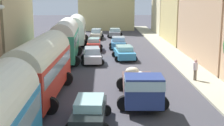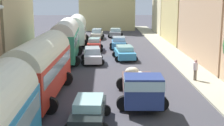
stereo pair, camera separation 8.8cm
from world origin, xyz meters
name	(u,v)px [view 2 (the right image)]	position (x,y,z in m)	size (l,w,h in m)	color
ground_plane	(110,58)	(0.00, 27.00, 0.00)	(154.00, 154.00, 0.00)	#3B3A41
sidewalk_left	(42,58)	(-7.25, 27.00, 0.07)	(2.50, 70.00, 0.14)	#9C9D87
sidewalk_right	(177,57)	(7.25, 27.00, 0.07)	(2.50, 70.00, 0.14)	#A39F89
building_right_4	(168,7)	(10.52, 49.87, 4.56)	(4.04, 9.29, 9.12)	beige
parked_bus_1	(41,65)	(-4.75, 13.35, 2.20)	(3.56, 9.94, 3.99)	red
parked_bus_2	(66,38)	(-4.54, 25.79, 2.32)	(3.35, 9.42, 4.16)	#2F936F
parked_bus_3	(76,29)	(-4.40, 37.24, 2.14)	(3.51, 9.31, 3.91)	silver
cargo_truck_0	(141,86)	(1.65, 11.95, 1.12)	(3.20, 7.24, 2.18)	navy
car_0	(125,52)	(1.53, 26.28, 0.74)	(2.57, 4.39, 1.44)	#3A8FC3
car_1	(119,43)	(1.24, 33.23, 0.77)	(2.40, 3.98, 1.52)	#4289C0
car_2	(116,33)	(1.26, 44.83, 0.73)	(2.53, 3.84, 1.41)	slate
car_3	(89,111)	(-1.43, 8.67, 0.73)	(2.35, 4.28, 1.42)	black
car_4	(92,55)	(-1.79, 24.61, 0.78)	(2.42, 4.45, 1.55)	silver
car_5	(94,44)	(-1.81, 31.92, 0.78)	(2.15, 4.13, 1.54)	#B32821
car_6	(97,34)	(-1.69, 42.80, 0.78)	(2.31, 4.36, 1.56)	beige
pedestrian_0	(195,69)	(6.45, 17.00, 1.01)	(0.52, 0.52, 1.78)	#6D6054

